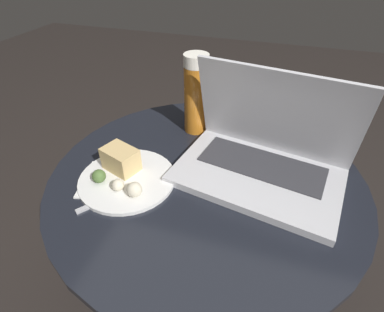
# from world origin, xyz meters

# --- Properties ---
(ground_plane) EXTENTS (6.00, 6.00, 0.00)m
(ground_plane) POSITION_xyz_m (0.00, 0.00, 0.00)
(ground_plane) COLOR black
(table) EXTENTS (0.75, 0.75, 0.53)m
(table) POSITION_xyz_m (0.00, 0.00, 0.40)
(table) COLOR #9E9EA3
(table) RESTS_ON ground_plane
(napkin) EXTENTS (0.21, 0.17, 0.00)m
(napkin) POSITION_xyz_m (-0.18, -0.09, 0.54)
(napkin) COLOR white
(napkin) RESTS_ON table
(laptop) EXTENTS (0.41, 0.30, 0.25)m
(laptop) POSITION_xyz_m (0.12, 0.05, 0.58)
(laptop) COLOR silver
(laptop) RESTS_ON table
(beer_glass) EXTENTS (0.07, 0.07, 0.22)m
(beer_glass) POSITION_xyz_m (-0.08, 0.18, 0.65)
(beer_glass) COLOR #C6701E
(beer_glass) RESTS_ON table
(snack_plate) EXTENTS (0.22, 0.22, 0.07)m
(snack_plate) POSITION_xyz_m (-0.18, -0.08, 0.55)
(snack_plate) COLOR white
(snack_plate) RESTS_ON table
(fork) EXTENTS (0.12, 0.16, 0.00)m
(fork) POSITION_xyz_m (-0.16, -0.12, 0.54)
(fork) COLOR #B2B2B7
(fork) RESTS_ON table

